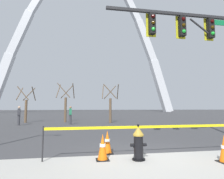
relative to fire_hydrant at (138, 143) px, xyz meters
name	(u,v)px	position (x,y,z in m)	size (l,w,h in m)	color
ground_plane	(142,156)	(0.24, 0.42, -0.47)	(240.00, 240.00, 0.00)	#3D3D3F
fire_hydrant	(138,143)	(0.00, 0.00, 0.00)	(0.46, 0.48, 0.99)	black
caution_tape_barrier	(147,134)	(0.38, 0.34, 0.21)	(6.04, 0.18, 0.96)	#232326
traffic_cone_by_hydrant	(103,147)	(-0.99, 0.15, -0.11)	(0.36, 0.36, 0.73)	black
traffic_cone_curb_edge	(107,142)	(-0.75, 0.92, -0.11)	(0.36, 0.36, 0.73)	black
traffic_signal_gantry	(204,45)	(3.82, 2.20, 3.80)	(6.42, 0.44, 6.00)	#232326
monument_arch	(86,40)	(0.24, 58.18, 23.99)	(61.00, 2.65, 55.53)	silver
tree_far_left	(26,107)	(-6.85, 14.60, 1.09)	(1.63, 1.64, 3.51)	brown
tree_left_mid	(66,105)	(-3.08, 14.65, 1.27)	(1.81, 1.82, 3.92)	brown
tree_center_left	(110,106)	(1.31, 13.12, 1.19)	(1.73, 1.74, 3.73)	brown
pedestrian_walking_left	(70,115)	(-2.45, 11.94, 0.35)	(0.24, 0.36, 1.59)	#38383D
pedestrian_standing_center	(19,115)	(-6.64, 11.75, 0.35)	(0.26, 0.37, 1.59)	#38383D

